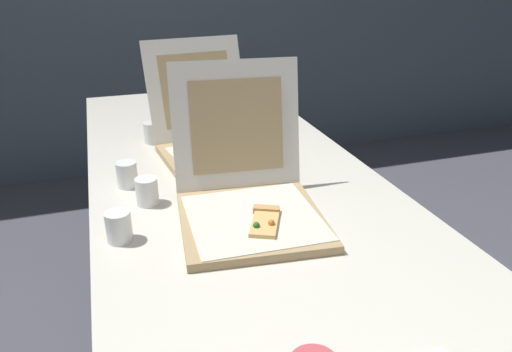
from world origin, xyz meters
The scene contains 7 objects.
table centered at (0.00, 0.58, 0.70)m, with size 0.84×2.12×0.75m.
pizza_box_front centered at (-0.03, 0.32, 0.80)m, with size 0.39×0.45×0.36m.
pizza_box_middle centered at (-0.02, 0.75, 0.80)m, with size 0.39×0.48×0.35m.
cup_white_near_left centered at (-0.35, 0.30, 0.79)m, with size 0.06×0.06×0.07m, color white.
cup_white_mid centered at (-0.31, 0.60, 0.79)m, with size 0.06×0.06×0.07m, color white.
cup_white_near_center centered at (-0.27, 0.47, 0.79)m, with size 0.06×0.06×0.07m, color white.
cup_white_far centered at (-0.20, 0.94, 0.79)m, with size 0.06×0.06×0.07m, color white.
Camera 1 is at (-0.35, -0.71, 1.35)m, focal length 33.97 mm.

